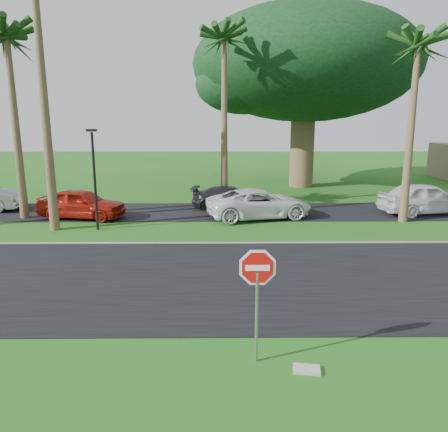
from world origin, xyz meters
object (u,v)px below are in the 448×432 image
car_red (82,204)px  stop_sign_near (257,283)px  car_dark (231,198)px  car_minivan (259,204)px  car_pickup (425,199)px

car_red → stop_sign_near: bearing=-139.1°
stop_sign_near → car_dark: 16.18m
car_red → car_minivan: size_ratio=0.83×
stop_sign_near → car_red: bearing=119.8°
car_dark → car_red: bearing=113.3°
car_minivan → car_pickup: (9.13, 0.97, 0.10)m
car_red → car_minivan: bearing=-78.9°
car_red → car_pickup: 18.38m
car_dark → car_pickup: 10.64m
car_dark → car_pickup: bearing=-90.2°
stop_sign_near → car_dark: bearing=90.5°
car_dark → car_minivan: 2.70m
car_dark → car_pickup: size_ratio=0.89×
stop_sign_near → car_dark: (-0.14, 16.14, -1.13)m
car_red → car_pickup: car_pickup is taller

